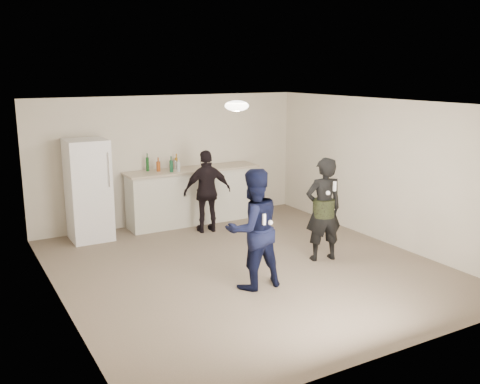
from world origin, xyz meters
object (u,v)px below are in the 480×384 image
counter (193,197)px  spectator (207,191)px  man (253,229)px  woman (323,209)px  shaker (175,165)px  fridge (88,190)px

counter → spectator: spectator is taller
man → woman: 1.59m
shaker → spectator: spectator is taller
counter → spectator: size_ratio=1.69×
spectator → shaker: bearing=-61.6°
shaker → fridge: bearing=-173.3°
shaker → woman: size_ratio=0.10×
counter → fridge: bearing=-178.0°
counter → woman: bearing=-73.1°
fridge → woman: (2.96, -2.89, -0.07)m
fridge → spectator: 2.13m
counter → man: 3.44m
woman → spectator: woman is taller
counter → fridge: size_ratio=1.44×
woman → shaker: bearing=-56.4°
fridge → man: 3.59m
counter → shaker: bearing=157.1°
man → spectator: man is taller
man → spectator: (0.61, 2.68, -0.07)m
spectator → man: bearing=85.9°
counter → shaker: size_ratio=15.29×
spectator → counter: bearing=-83.0°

